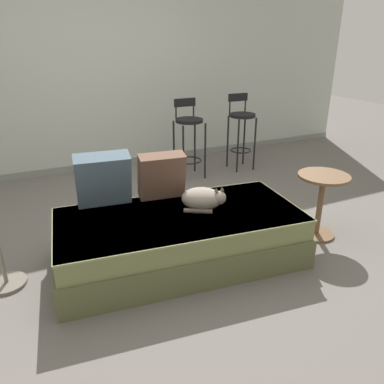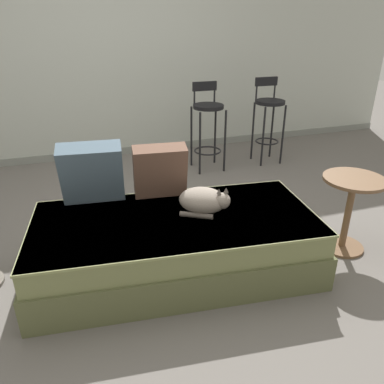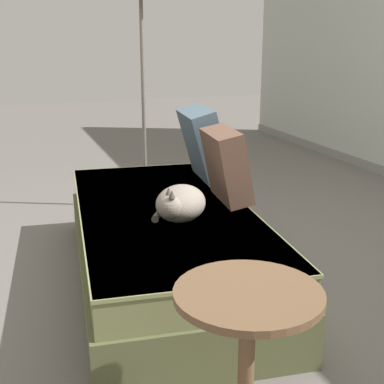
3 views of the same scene
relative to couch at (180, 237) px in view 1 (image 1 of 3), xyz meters
The scene contains 10 objects.
ground_plane 0.45m from the couch, 90.00° to the left, with size 16.00×16.00×0.00m, color #66605B.
wall_back_panel 2.87m from the couch, 90.00° to the left, with size 8.00×0.10×2.60m, color #B7BCB2.
wall_baseboard_trim 2.60m from the couch, 90.00° to the left, with size 8.00×0.02×0.09m, color gray.
couch is the anchor object (origin of this frame).
throw_pillow_corner 0.76m from the couch, 139.82° to the left, with size 0.45×0.30×0.45m.
throw_pillow_middle 0.54m from the couch, 91.45° to the left, with size 0.40×0.25×0.40m.
cat 0.36m from the couch, ahead, with size 0.40×0.37×0.20m.
bar_stool_near_window 2.03m from the couch, 63.27° to the left, with size 0.34×0.34×0.98m.
bar_stool_by_doorway 2.48m from the couch, 46.95° to the left, with size 0.34×0.34×0.99m.
side_table 1.31m from the couch, ahead, with size 0.44×0.44×0.58m.
Camera 1 is at (-1.02, -2.79, 1.67)m, focal length 35.00 mm.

